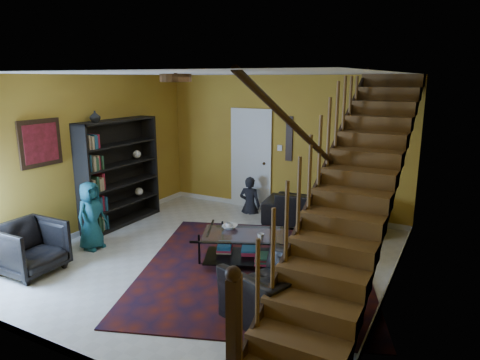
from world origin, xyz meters
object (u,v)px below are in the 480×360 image
(sofa, at_px, (323,209))
(coffee_table, at_px, (246,247))
(bookshelf, at_px, (120,175))
(armchair_right, at_px, (273,291))
(armchair_left, at_px, (30,248))

(sofa, distance_m, coffee_table, 2.30)
(bookshelf, distance_m, coffee_table, 3.10)
(armchair_right, distance_m, coffee_table, 1.47)
(armchair_left, distance_m, armchair_right, 3.59)
(bookshelf, bearing_deg, coffee_table, -10.55)
(armchair_left, bearing_deg, sofa, -38.67)
(armchair_left, relative_size, coffee_table, 0.56)
(armchair_right, xyz_separation_m, coffee_table, (-0.94, 1.13, -0.04))
(bookshelf, distance_m, armchair_right, 4.30)
(bookshelf, bearing_deg, sofa, 26.23)
(armchair_right, height_order, coffee_table, armchair_right)
(armchair_left, relative_size, armchair_right, 0.82)
(sofa, xyz_separation_m, armchair_left, (-3.10, -3.94, 0.05))
(armchair_left, distance_m, coffee_table, 3.11)
(sofa, bearing_deg, armchair_left, 44.19)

